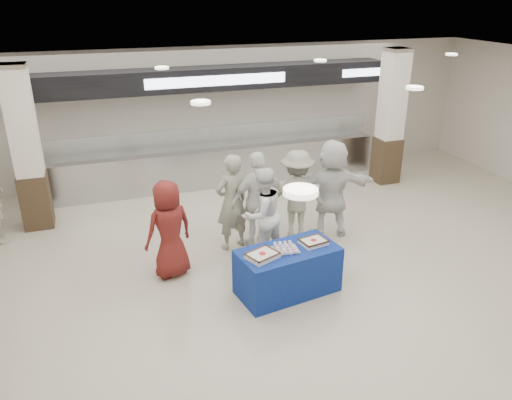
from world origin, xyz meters
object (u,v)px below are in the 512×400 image
object	(u,v)px
sheet_cake_right	(314,241)
soldier_a	(232,202)
sheet_cake_left	(262,255)
chef_short	(259,200)
display_table	(288,271)
soldier_b	(297,195)
chef_tall	(262,214)
civilian_white	(331,189)
civilian_maroon	(169,229)
cupcake_tray	(285,248)

from	to	relation	value
sheet_cake_right	soldier_a	bearing A→B (deg)	117.09
sheet_cake_left	chef_short	size ratio (longest dim) A/B	0.30
display_table	soldier_b	xyz separation A→B (m)	(0.87, 1.72, 0.49)
sheet_cake_right	soldier_b	size ratio (longest dim) A/B	0.25
chef_tall	civilian_white	world-z (taller)	civilian_white
display_table	chef_tall	world-z (taller)	chef_tall
display_table	civilian_white	distance (m)	2.29
civilian_maroon	civilian_white	xyz separation A→B (m)	(3.16, 0.50, 0.12)
civilian_maroon	chef_tall	distance (m)	1.61
cupcake_tray	chef_tall	world-z (taller)	chef_tall
soldier_a	chef_tall	world-z (taller)	soldier_a
soldier_a	chef_tall	bearing A→B (deg)	108.99
cupcake_tray	civilian_maroon	world-z (taller)	civilian_maroon
soldier_b	civilian_maroon	bearing A→B (deg)	36.27
cupcake_tray	chef_tall	bearing A→B (deg)	88.35
display_table	soldier_a	distance (m)	1.83
chef_short	civilian_white	distance (m)	1.45
sheet_cake_right	soldier_a	world-z (taller)	soldier_a
sheet_cake_right	civilian_maroon	bearing A→B (deg)	152.86
sheet_cake_right	soldier_b	xyz separation A→B (m)	(0.43, 1.68, 0.07)
display_table	cupcake_tray	world-z (taller)	cupcake_tray
sheet_cake_left	cupcake_tray	world-z (taller)	sheet_cake_left
sheet_cake_right	chef_short	bearing A→B (deg)	103.18
sheet_cake_right	chef_tall	xyz separation A→B (m)	(-0.46, 1.12, 0.05)
sheet_cake_left	civilian_white	size ratio (longest dim) A/B	0.28
chef_short	soldier_a	bearing A→B (deg)	-14.45
sheet_cake_left	chef_tall	distance (m)	1.35
soldier_a	chef_short	world-z (taller)	chef_short
display_table	soldier_b	distance (m)	1.99
display_table	chef_short	bearing A→B (deg)	78.18
chef_short	chef_tall	bearing A→B (deg)	73.60
civilian_maroon	display_table	bearing A→B (deg)	127.06
chef_short	sheet_cake_right	bearing A→B (deg)	98.52
sheet_cake_right	cupcake_tray	distance (m)	0.50
sheet_cake_right	chef_short	distance (m)	1.62
soldier_a	sheet_cake_right	bearing A→B (deg)	100.46
sheet_cake_right	civilian_white	distance (m)	1.91
display_table	chef_short	xyz separation A→B (m)	(0.07, 1.62, 0.53)
soldier_b	civilian_white	world-z (taller)	civilian_white
sheet_cake_right	civilian_white	bearing A→B (deg)	55.30
sheet_cake_left	cupcake_tray	bearing A→B (deg)	14.97
cupcake_tray	civilian_maroon	size ratio (longest dim) A/B	0.26
display_table	chef_short	size ratio (longest dim) A/B	0.85
sheet_cake_right	sheet_cake_left	bearing A→B (deg)	-169.97
cupcake_tray	sheet_cake_right	bearing A→B (deg)	5.87
soldier_a	cupcake_tray	bearing A→B (deg)	84.98
civilian_maroon	soldier_a	bearing A→B (deg)	-173.09
civilian_white	sheet_cake_left	bearing A→B (deg)	50.99
soldier_a	civilian_white	world-z (taller)	civilian_white
civilian_maroon	chef_tall	world-z (taller)	chef_tall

